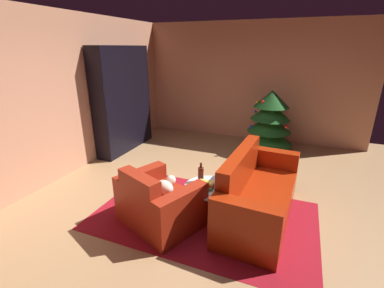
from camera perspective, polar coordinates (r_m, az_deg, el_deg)
ground_plane at (r=4.09m, az=2.12°, el=-12.74°), size 8.15×8.15×0.00m
wall_back at (r=6.82m, az=12.42°, el=12.61°), size 5.37×0.06×2.79m
wall_left at (r=5.07m, az=-27.50°, el=8.48°), size 0.06×6.92×2.79m
area_rug at (r=3.86m, az=2.54°, el=-14.89°), size 2.95×1.84×0.01m
bookshelf_unit at (r=6.23m, az=-13.58°, el=8.92°), size 0.35×1.63×2.23m
armchair_red at (r=3.60m, az=-7.10°, el=-12.36°), size 1.22×1.09×0.80m
couch_red at (r=3.81m, az=13.51°, el=-10.51°), size 0.88×1.91×0.91m
coffee_table at (r=3.72m, az=3.63°, el=-9.53°), size 0.68×0.68×0.42m
book_stack_on_table at (r=3.64m, az=2.96°, el=-8.63°), size 0.22×0.17×0.10m
bottle_on_table at (r=3.78m, az=1.86°, el=-6.40°), size 0.08×0.08×0.28m
decorated_tree at (r=6.17m, az=16.10°, el=4.78°), size 1.05×1.05×1.35m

